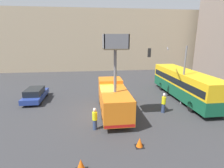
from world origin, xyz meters
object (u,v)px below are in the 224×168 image
at_px(utility_truck, 113,97).
at_px(traffic_cone_near_truck, 140,143).
at_px(road_worker_near_truck, 95,119).
at_px(parked_car_curbside, 35,94).
at_px(city_bus, 184,83).
at_px(traffic_light_pole, 171,65).
at_px(traffic_cone_mid_road, 81,166).
at_px(road_worker_directing, 164,103).

relative_size(utility_truck, traffic_cone_near_truck, 11.36).
xyz_separation_m(road_worker_near_truck, parked_car_curbside, (-6.40, 7.20, -0.14)).
relative_size(city_bus, traffic_light_pole, 1.92).
relative_size(utility_truck, road_worker_near_truck, 4.11).
bearing_deg(utility_truck, traffic_cone_mid_road, -110.08).
bearing_deg(parked_car_curbside, road_worker_near_truck, -48.36).
bearing_deg(traffic_light_pole, city_bus, 25.87).
relative_size(road_worker_near_truck, road_worker_directing, 0.93).
height_order(utility_truck, city_bus, utility_truck).
bearing_deg(road_worker_near_truck, traffic_cone_mid_road, -55.27).
xyz_separation_m(utility_truck, traffic_cone_near_truck, (1.01, -5.35, -1.30)).
bearing_deg(utility_truck, traffic_cone_near_truck, -79.28).
distance_m(city_bus, road_worker_directing, 5.26).
relative_size(traffic_light_pole, road_worker_near_truck, 3.45).
xyz_separation_m(road_worker_directing, traffic_cone_near_truck, (-3.65, -4.93, -0.66)).
bearing_deg(utility_truck, traffic_light_pole, 17.29).
height_order(utility_truck, parked_car_curbside, utility_truck).
relative_size(utility_truck, traffic_cone_mid_road, 9.08).
bearing_deg(parked_car_curbside, traffic_cone_near_truck, -46.78).
bearing_deg(traffic_cone_near_truck, utility_truck, 100.72).
relative_size(utility_truck, traffic_light_pole, 1.19).
height_order(traffic_light_pole, traffic_cone_mid_road, traffic_light_pole).
relative_size(traffic_light_pole, parked_car_curbside, 1.31).
distance_m(city_bus, parked_car_curbside, 16.78).
bearing_deg(city_bus, parked_car_curbside, 71.50).
height_order(traffic_light_pole, road_worker_directing, traffic_light_pole).
distance_m(road_worker_near_truck, road_worker_directing, 6.85).
distance_m(road_worker_directing, traffic_cone_near_truck, 6.17).
distance_m(road_worker_directing, traffic_cone_mid_road, 9.92).
xyz_separation_m(city_bus, road_worker_near_truck, (-10.28, -5.83, -0.99)).
relative_size(road_worker_near_truck, traffic_cone_mid_road, 2.21).
height_order(city_bus, traffic_cone_near_truck, city_bus).
bearing_deg(traffic_cone_near_truck, traffic_light_pole, 54.42).
distance_m(utility_truck, traffic_cone_mid_road, 7.70).
height_order(road_worker_near_truck, parked_car_curbside, road_worker_near_truck).
bearing_deg(utility_truck, road_worker_directing, -5.10).
relative_size(road_worker_directing, parked_car_curbside, 0.41).
xyz_separation_m(traffic_light_pole, road_worker_near_truck, (-7.99, -4.72, -3.24)).
xyz_separation_m(road_worker_near_truck, road_worker_directing, (6.42, 2.37, 0.08)).
bearing_deg(city_bus, road_worker_near_truck, 105.76).
relative_size(traffic_light_pole, road_worker_directing, 3.20).
height_order(traffic_cone_near_truck, parked_car_curbside, parked_car_curbside).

